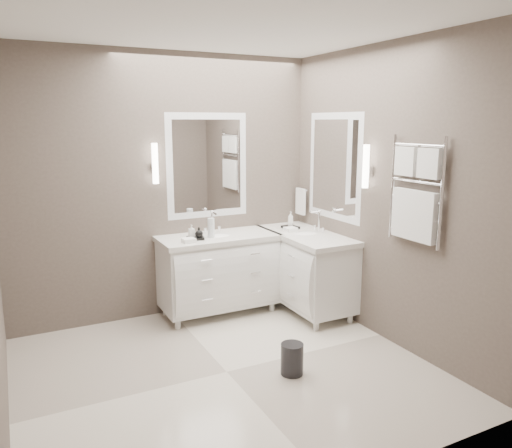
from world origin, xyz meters
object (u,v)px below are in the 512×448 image
vanity_right (306,266)px  waste_bin (292,359)px  towel_ladder (415,197)px  vanity_back (219,269)px

vanity_right → waste_bin: 1.49m
vanity_right → towel_ladder: towel_ladder is taller
vanity_right → vanity_back: bearing=159.6°
vanity_back → waste_bin: vanity_back is taller
vanity_back → waste_bin: 1.53m
vanity_back → vanity_right: bearing=-20.4°
vanity_right → towel_ladder: (0.23, -1.30, 0.91)m
vanity_back → towel_ladder: 2.16m
vanity_back → vanity_right: (0.88, -0.33, 0.00)m
towel_ladder → waste_bin: (-1.09, 0.13, -1.26)m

